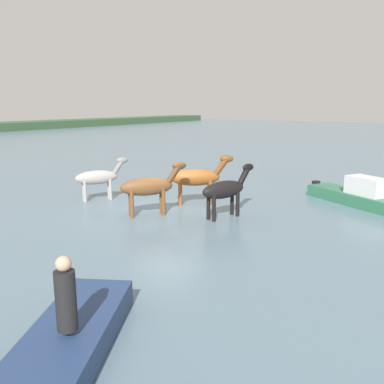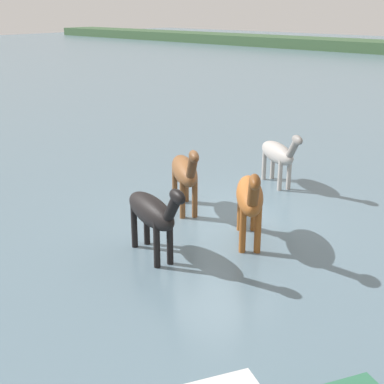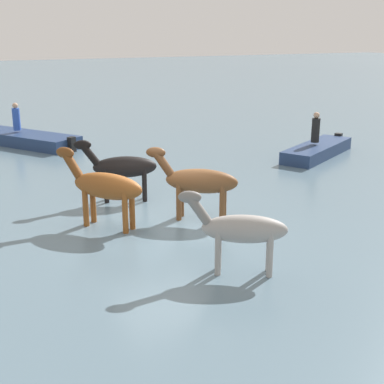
{
  "view_description": "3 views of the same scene",
  "coord_description": "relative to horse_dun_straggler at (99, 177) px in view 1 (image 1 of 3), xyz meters",
  "views": [
    {
      "loc": [
        -12.01,
        -9.54,
        3.98
      ],
      "look_at": [
        0.59,
        -0.76,
        0.67
      ],
      "focal_mm": 38.44,
      "sensor_mm": 36.0,
      "label": 1
    },
    {
      "loc": [
        7.66,
        -9.42,
        5.08
      ],
      "look_at": [
        -0.7,
        -0.1,
        0.61
      ],
      "focal_mm": 49.41,
      "sensor_mm": 36.0,
      "label": 2
    },
    {
      "loc": [
        4.86,
        12.2,
        4.87
      ],
      "look_at": [
        -0.57,
        0.59,
        0.98
      ],
      "focal_mm": 50.41,
      "sensor_mm": 36.0,
      "label": 3
    }
  ],
  "objects": [
    {
      "name": "horse_dun_straggler",
      "position": [
        0.0,
        0.0,
        0.0
      ],
      "size": [
        2.12,
        1.44,
        1.75
      ],
      "rotation": [
        0.0,
        0.0,
        5.76
      ],
      "color": "#9E9993",
      "rests_on": "ground_plane"
    },
    {
      "name": "ground_plane",
      "position": [
        0.38,
        -3.32,
        -0.96
      ],
      "size": [
        160.59,
        160.59,
        0.0
      ],
      "primitive_type": "plane",
      "color": "slate"
    },
    {
      "name": "horse_pinto_flank",
      "position": [
        0.66,
        -5.73,
        0.05
      ],
      "size": [
        2.36,
        1.1,
        1.84
      ],
      "rotation": [
        0.0,
        0.0,
        5.97
      ],
      "color": "black",
      "rests_on": "ground_plane"
    },
    {
      "name": "boat_skiff_near",
      "position": [
        5.4,
        -9.1,
        -0.66
      ],
      "size": [
        3.02,
        4.29,
        1.33
      ],
      "rotation": [
        0.0,
        0.0,
        4.23
      ],
      "color": "#2D6B4C",
      "rests_on": "ground_plane"
    },
    {
      "name": "horse_lead",
      "position": [
        1.74,
        -3.81,
        0.12
      ],
      "size": [
        1.92,
        2.21,
        1.98
      ],
      "rotation": [
        0.0,
        0.0,
        5.4
      ],
      "color": "brown",
      "rests_on": "ground_plane"
    },
    {
      "name": "horse_gray_outer",
      "position": [
        -0.64,
        -3.33,
        0.09
      ],
      "size": [
        2.2,
        1.78,
        1.91
      ],
      "rotation": [
        0.0,
        0.0,
        5.64
      ],
      "color": "brown",
      "rests_on": "ground_plane"
    },
    {
      "name": "person_watcher_seated",
      "position": [
        -8.01,
        -8.01,
        0.16
      ],
      "size": [
        0.32,
        0.32,
        1.19
      ],
      "color": "black",
      "rests_on": "boat_launch_far"
    },
    {
      "name": "boat_launch_far",
      "position": [
        -8.18,
        -8.01,
        -0.8
      ],
      "size": [
        4.36,
        3.2,
        0.73
      ],
      "rotation": [
        0.0,
        0.0,
        0.52
      ],
      "color": "navy",
      "rests_on": "ground_plane"
    }
  ]
}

